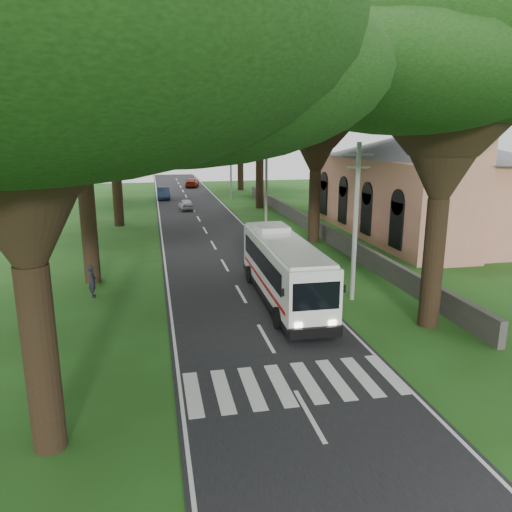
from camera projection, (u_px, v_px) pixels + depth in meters
ground at (277, 359)px, 19.14m from camera, size 140.00×140.00×0.00m
road at (206, 233)px, 42.88m from camera, size 8.00×120.00×0.04m
crosswalk at (291, 384)px, 17.25m from camera, size 8.00×3.00×0.01m
property_wall at (310, 224)px, 43.56m from camera, size 0.35×50.00×1.20m
church at (421, 175)px, 41.94m from camera, size 14.00×24.00×11.60m
pole_near at (356, 220)px, 24.91m from camera, size 1.60×0.24×8.00m
pole_mid at (266, 182)px, 43.90m from camera, size 1.60×0.24×8.00m
pole_far at (231, 166)px, 62.89m from camera, size 1.60×0.24×8.00m
tree_l_near at (5, 39)px, 11.29m from camera, size 16.27×16.27×14.05m
tree_l_mida at (74, 51)px, 25.90m from camera, size 15.73×15.73×15.97m
tree_l_midb at (110, 79)px, 43.01m from camera, size 14.85×14.85×16.14m
tree_l_far at (113, 99)px, 60.04m from camera, size 12.80×12.80×15.19m
tree_r_near at (452, 51)px, 19.70m from camera, size 14.77×14.77×14.82m
tree_r_mida at (317, 96)px, 37.03m from camera, size 13.20×13.20×13.96m
tree_r_midb at (260, 105)px, 53.96m from camera, size 12.46×12.46×14.11m
tree_r_far at (240, 106)px, 71.08m from camera, size 14.58×14.58×15.14m
coach_bus at (283, 268)px, 25.39m from camera, size 2.70×10.92×3.21m
distant_car_a at (186, 204)px, 55.11m from camera, size 1.63×3.59×1.19m
distant_car_b at (163, 193)px, 63.82m from camera, size 1.61×4.52×1.48m
distant_car_c at (192, 183)px, 77.44m from camera, size 2.66×4.93×1.36m
pedestrian at (92, 281)px, 26.12m from camera, size 0.49×0.68×1.73m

